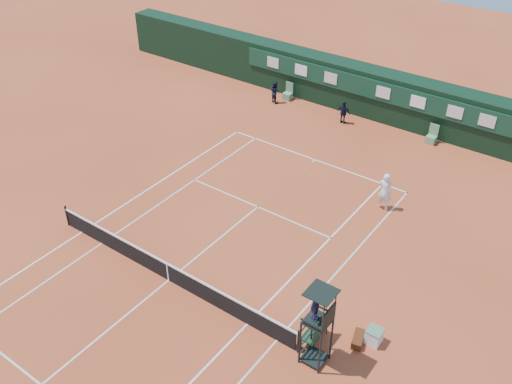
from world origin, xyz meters
TOP-DOWN VIEW (x-y plane):
  - ground at (0.00, 0.00)m, footprint 90.00×90.00m
  - court_lines at (0.00, 0.00)m, footprint 11.05×23.85m
  - tennis_net at (0.00, 0.00)m, footprint 12.90×0.10m
  - back_wall at (0.00, 18.74)m, footprint 40.00×1.65m
  - linesman_chair_left at (-5.50, 17.48)m, footprint 0.55×0.50m
  - linesman_chair_right at (4.50, 17.48)m, footprint 0.55×0.50m
  - umpire_chair at (7.06, 0.03)m, footprint 0.96×0.95m
  - player_bench at (6.71, 0.81)m, footprint 0.56×1.20m
  - tennis_bag at (7.97, 1.68)m, footprint 0.59×0.93m
  - cooler at (8.43, 2.02)m, footprint 0.57×0.57m
  - tennis_ball at (0.24, 10.95)m, footprint 0.07×0.07m
  - player at (5.03, 9.92)m, footprint 0.74×0.49m
  - ball_kid_left at (-5.94, 16.60)m, footprint 0.85×0.76m
  - ball_kid_right at (-0.86, 16.64)m, footprint 0.85×0.36m

SIDE VIEW (x-z plane):
  - ground at x=0.00m, z-range 0.00..0.00m
  - court_lines at x=0.00m, z-range 0.00..0.01m
  - tennis_ball at x=0.24m, z-range 0.00..0.07m
  - tennis_bag at x=7.97m, z-range 0.00..0.32m
  - linesman_chair_left at x=-5.50m, z-range -0.26..0.89m
  - linesman_chair_right at x=4.50m, z-range -0.26..0.89m
  - cooler at x=8.43m, z-range 0.00..0.65m
  - tennis_net at x=0.00m, z-range -0.04..1.06m
  - player_bench at x=6.71m, z-range 0.05..1.15m
  - ball_kid_right at x=-0.86m, z-range 0.00..1.44m
  - ball_kid_left at x=-5.94m, z-range 0.00..1.45m
  - player at x=5.03m, z-range 0.00..2.02m
  - back_wall at x=0.00m, z-range 0.01..3.01m
  - umpire_chair at x=7.06m, z-range 0.75..4.17m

